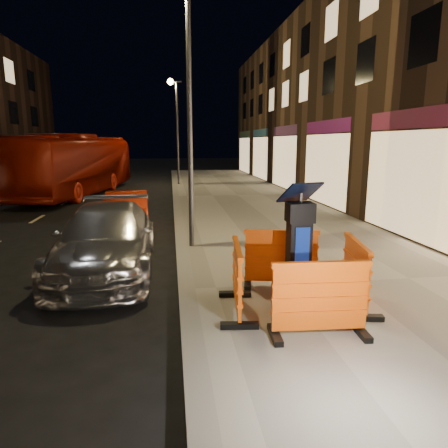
{
  "coord_description": "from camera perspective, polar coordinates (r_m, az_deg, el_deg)",
  "views": [
    {
      "loc": [
        -0.23,
        -6.73,
        2.72
      ],
      "look_at": [
        0.8,
        1.0,
        1.1
      ],
      "focal_mm": 32.0,
      "sensor_mm": 36.0,
      "label": 1
    }
  ],
  "objects": [
    {
      "name": "street_lamp_mid",
      "position": [
        9.75,
        -4.92,
        14.22
      ],
      "size": [
        0.12,
        0.12,
        6.0
      ],
      "primitive_type": "cylinder",
      "color": "#3F3F44",
      "rests_on": "sidewalk"
    },
    {
      "name": "sidewalk",
      "position": [
        7.92,
        17.17,
        -8.32
      ],
      "size": [
        6.0,
        60.0,
        0.15
      ],
      "primitive_type": "cube",
      "color": "gray",
      "rests_on": "ground"
    },
    {
      "name": "parking_kiosk",
      "position": [
        6.22,
        10.61,
        -3.7
      ],
      "size": [
        0.67,
        0.67,
        1.87
      ],
      "primitive_type": "cube",
      "rotation": [
        0.0,
        0.0,
        -0.14
      ],
      "color": "black",
      "rests_on": "sidewalk"
    },
    {
      "name": "kerb",
      "position": [
        7.23,
        -5.32,
        -9.76
      ],
      "size": [
        0.3,
        60.0,
        0.15
      ],
      "primitive_type": "cube",
      "color": "slate",
      "rests_on": "ground"
    },
    {
      "name": "car_silver",
      "position": [
        8.98,
        -16.21,
        -6.37
      ],
      "size": [
        2.02,
        4.8,
        1.38
      ],
      "primitive_type": "imported",
      "rotation": [
        0.0,
        0.0,
        0.02
      ],
      "color": "#AEAEB3",
      "rests_on": "ground"
    },
    {
      "name": "street_lamp_far",
      "position": [
        24.74,
        -6.65,
        12.64
      ],
      "size": [
        0.12,
        0.12,
        6.0
      ],
      "primitive_type": "cylinder",
      "color": "#3F3F44",
      "rests_on": "sidewalk"
    },
    {
      "name": "car_red",
      "position": [
        12.78,
        -13.59,
        -0.89
      ],
      "size": [
        1.53,
        3.71,
        1.19
      ],
      "primitive_type": "imported",
      "rotation": [
        0.0,
        0.0,
        0.08
      ],
      "color": "#941D08",
      "rests_on": "ground"
    },
    {
      "name": "bus_doubledecker",
      "position": [
        22.17,
        -20.15,
        3.96
      ],
      "size": [
        4.46,
        11.32,
        3.08
      ],
      "primitive_type": "imported",
      "rotation": [
        0.0,
        0.0,
        -0.17
      ],
      "color": "#821003",
      "rests_on": "ground"
    },
    {
      "name": "barrier_front",
      "position": [
        5.51,
        13.55,
        -10.43
      ],
      "size": [
        1.36,
        0.62,
        1.04
      ],
      "primitive_type": "cube",
      "rotation": [
        0.0,
        0.0,
        -0.05
      ],
      "color": "#FF5C0B",
      "rests_on": "sidewalk"
    },
    {
      "name": "barrier_kerbside",
      "position": [
        6.12,
        1.9,
        -7.8
      ],
      "size": [
        0.69,
        1.39,
        1.04
      ],
      "primitive_type": "cube",
      "rotation": [
        0.0,
        0.0,
        1.47
      ],
      "color": "#FF5C0B",
      "rests_on": "sidewalk"
    },
    {
      "name": "ground_plane",
      "position": [
        7.26,
        -5.31,
        -10.31
      ],
      "size": [
        120.0,
        120.0,
        0.0
      ],
      "primitive_type": "plane",
      "color": "black",
      "rests_on": "ground"
    },
    {
      "name": "barrier_back",
      "position": [
        7.21,
        8.14,
        -4.89
      ],
      "size": [
        1.42,
        0.8,
        1.04
      ],
      "primitive_type": "cube",
      "rotation": [
        0.0,
        0.0,
        -0.19
      ],
      "color": "#FF5C0B",
      "rests_on": "sidewalk"
    },
    {
      "name": "barrier_bldgside",
      "position": [
        6.69,
        18.28,
        -6.7
      ],
      "size": [
        0.77,
        1.41,
        1.04
      ],
      "primitive_type": "cube",
      "rotation": [
        0.0,
        0.0,
        1.4
      ],
      "color": "#FF5C0B",
      "rests_on": "sidewalk"
    }
  ]
}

